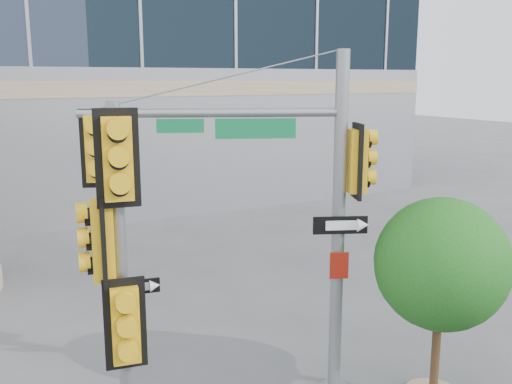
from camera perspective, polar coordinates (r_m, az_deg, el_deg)
name	(u,v)px	position (r m, az deg, el deg)	size (l,w,h in m)	color
main_signal_pole	(275,191)	(9.47, 1.89, 0.09)	(4.42, 2.24, 6.06)	slate
secondary_signal_pole	(117,261)	(8.18, -13.72, -6.71)	(0.92, 0.78, 5.30)	slate
street_tree	(442,269)	(10.33, 18.13, -7.31)	(2.34, 2.28, 3.64)	gray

